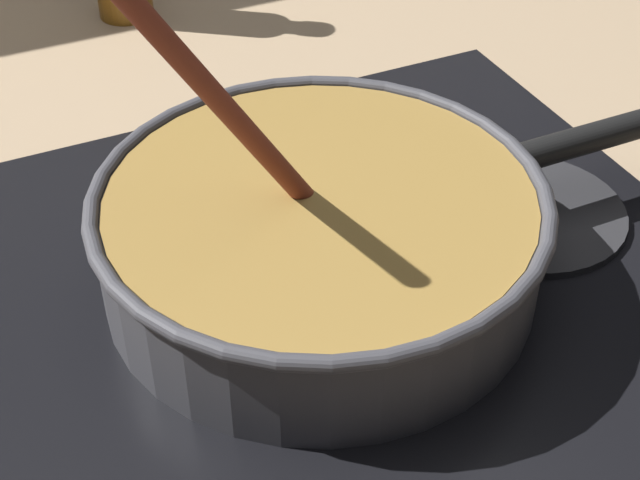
{
  "coord_description": "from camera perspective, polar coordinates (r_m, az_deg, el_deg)",
  "views": [
    {
      "loc": [
        -0.17,
        -0.4,
        0.45
      ],
      "look_at": [
        0.04,
        0.05,
        0.05
      ],
      "focal_mm": 53.27,
      "sensor_mm": 36.0,
      "label": 1
    }
  ],
  "objects": [
    {
      "name": "spare_burner",
      "position": [
        0.74,
        12.39,
        1.66
      ],
      "size": [
        0.15,
        0.15,
        0.01
      ],
      "primitive_type": "cylinder",
      "color": "#262628",
      "rests_on": "hob_plate"
    },
    {
      "name": "ground",
      "position": [
        0.64,
        -1.09,
        -8.28
      ],
      "size": [
        2.4,
        1.6,
        0.04
      ],
      "primitive_type": "cube",
      "color": "#9E8466"
    },
    {
      "name": "hob_plate",
      "position": [
        0.67,
        -0.0,
        -2.78
      ],
      "size": [
        0.56,
        0.48,
        0.01
      ],
      "primitive_type": "cube",
      "color": "black",
      "rests_on": "ground"
    },
    {
      "name": "cooking_pan",
      "position": [
        0.64,
        0.08,
        0.39
      ],
      "size": [
        0.45,
        0.31,
        0.27
      ],
      "color": "#38383D",
      "rests_on": "hob_plate"
    },
    {
      "name": "burner_ring",
      "position": [
        0.66,
        -0.0,
        -2.14
      ],
      "size": [
        0.19,
        0.19,
        0.01
      ],
      "primitive_type": "torus",
      "color": "#592D0C",
      "rests_on": "hob_plate"
    }
  ]
}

